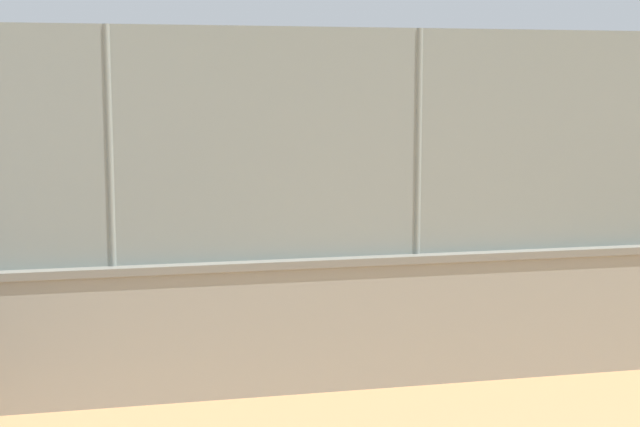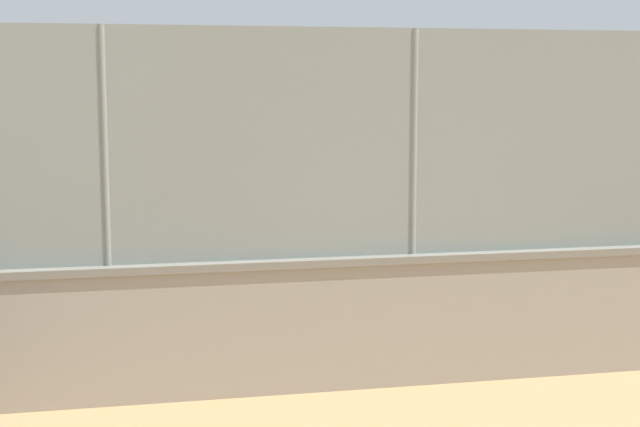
{
  "view_description": "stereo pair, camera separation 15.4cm",
  "coord_description": "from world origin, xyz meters",
  "px_view_note": "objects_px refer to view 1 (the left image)",
  "views": [
    {
      "loc": [
        6.4,
        23.16,
        3.18
      ],
      "look_at": [
        3.62,
        9.39,
        1.25
      ],
      "focal_mm": 52.71,
      "sensor_mm": 36.0,
      "label": 1
    },
    {
      "loc": [
        6.25,
        23.19,
        3.18
      ],
      "look_at": [
        3.62,
        9.39,
        1.25
      ],
      "focal_mm": 52.71,
      "sensor_mm": 36.0,
      "label": 2
    }
  ],
  "objects_px": {
    "player_at_service_line": "(476,240)",
    "sports_ball": "(111,184)",
    "player_crossing_court": "(158,177)",
    "player_baseline_waiting": "(187,255)"
  },
  "relations": [
    {
      "from": "player_at_service_line",
      "to": "sports_ball",
      "type": "distance_m",
      "value": 10.44
    },
    {
      "from": "player_at_service_line",
      "to": "sports_ball",
      "type": "bearing_deg",
      "value": -59.94
    },
    {
      "from": "player_crossing_court",
      "to": "sports_ball",
      "type": "xyz_separation_m",
      "value": [
        1.08,
        1.7,
        0.01
      ]
    },
    {
      "from": "sports_ball",
      "to": "player_baseline_waiting",
      "type": "bearing_deg",
      "value": 97.4
    },
    {
      "from": "player_baseline_waiting",
      "to": "player_at_service_line",
      "type": "relative_size",
      "value": 0.93
    },
    {
      "from": "player_crossing_court",
      "to": "player_at_service_line",
      "type": "bearing_deg",
      "value": 111.11
    },
    {
      "from": "player_crossing_court",
      "to": "sports_ball",
      "type": "bearing_deg",
      "value": 57.54
    },
    {
      "from": "player_at_service_line",
      "to": "player_baseline_waiting",
      "type": "bearing_deg",
      "value": -0.67
    },
    {
      "from": "player_crossing_court",
      "to": "sports_ball",
      "type": "distance_m",
      "value": 2.02
    },
    {
      "from": "sports_ball",
      "to": "player_crossing_court",
      "type": "bearing_deg",
      "value": -122.46
    }
  ]
}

